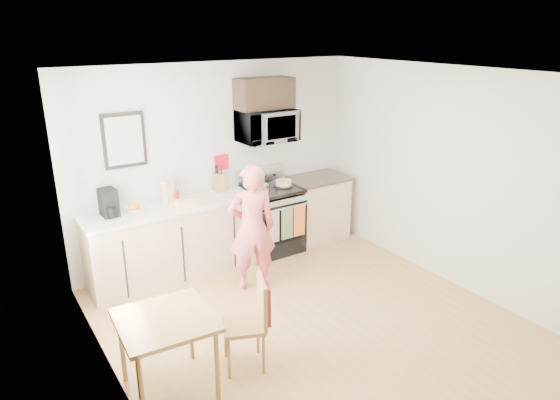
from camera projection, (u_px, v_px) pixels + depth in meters
floor at (321, 331)px, 5.21m from camera, size 4.60×4.60×0.00m
back_wall at (218, 163)px, 6.60m from camera, size 4.00×0.04×2.60m
left_wall at (115, 267)px, 3.75m from camera, size 0.04×4.60×2.60m
right_wall at (460, 181)px, 5.82m from camera, size 0.04×4.60×2.60m
ceiling at (330, 76)px, 4.35m from camera, size 4.00×4.60×0.04m
window at (90, 204)px, 4.31m from camera, size 0.06×1.40×1.50m
cabinet_left at (174, 243)px, 6.23m from camera, size 2.10×0.60×0.90m
countertop_left at (171, 207)px, 6.07m from camera, size 2.14×0.64×0.04m
cabinet_right at (316, 209)px, 7.38m from camera, size 0.84×0.60×0.90m
countertop_right at (317, 178)px, 7.23m from camera, size 0.88×0.64×0.04m
range at (271, 221)px, 6.95m from camera, size 0.76×0.70×1.16m
microwave at (266, 126)px, 6.60m from camera, size 0.76×0.51×0.42m
upper_cabinet at (264, 93)px, 6.49m from camera, size 0.76×0.35×0.40m
wall_art at (124, 140)px, 5.81m from camera, size 0.50×0.04×0.65m
wall_trivet at (221, 162)px, 6.61m from camera, size 0.20×0.02×0.20m
person at (252, 228)px, 5.85m from camera, size 0.65×0.53×1.55m
dining_table at (166, 327)px, 4.16m from camera, size 0.77×0.77×0.72m
chair at (257, 310)px, 4.53m from camera, size 0.51×0.48×0.88m
knife_block at (219, 182)px, 6.57m from camera, size 0.13×0.17×0.25m
utensil_crock at (174, 191)px, 6.18m from camera, size 0.11×0.11×0.34m
fruit_bowl at (135, 209)px, 5.87m from camera, size 0.24×0.24×0.09m
milk_carton at (168, 192)px, 6.14m from camera, size 0.13×0.13×0.28m
coffee_maker at (109, 203)px, 5.70m from camera, size 0.19×0.28×0.32m
bread_bag at (187, 204)px, 5.99m from camera, size 0.29×0.16×0.10m
cake at (284, 183)px, 6.85m from camera, size 0.26×0.26×0.09m
kettle at (250, 182)px, 6.69m from camera, size 0.19×0.19×0.24m
pot at (262, 188)px, 6.61m from camera, size 0.20×0.34×0.10m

